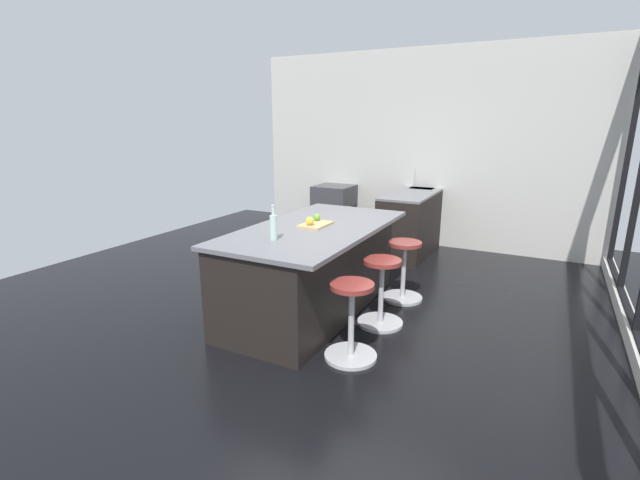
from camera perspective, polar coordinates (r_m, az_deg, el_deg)
The scene contains 12 objects.
ground_plane at distance 4.64m, azimuth 1.24°, elevation -9.31°, with size 8.20×8.20×0.00m, color black.
interior_partition_left at distance 7.21m, azimuth 12.68°, elevation 11.26°, with size 0.12×5.35×2.97m.
sink_cabinet at distance 6.99m, azimuth 12.35°, elevation 2.68°, with size 2.12×0.60×1.19m.
oven_range at distance 7.47m, azimuth 1.84°, elevation 3.63°, with size 0.60×0.61×0.88m.
kitchen_island at distance 4.56m, azimuth -1.09°, elevation -3.63°, with size 2.26×1.16×0.90m.
stool_by_window at distance 4.96m, azimuth 10.64°, elevation -4.10°, with size 0.44×0.44×0.66m.
stool_middle at distance 4.32m, azimuth 7.83°, elevation -6.89°, with size 0.44×0.44×0.66m.
stool_near_camera at distance 3.71m, azimuth 4.02°, elevation -10.60°, with size 0.44×0.44×0.66m.
cutting_board at distance 4.45m, azimuth -0.55°, elevation 2.02°, with size 0.36×0.24×0.02m, color tan.
apple_green at distance 4.58m, azimuth -0.40°, elevation 2.96°, with size 0.07×0.07×0.07m, color #609E2D.
apple_yellow at distance 4.37m, azimuth -1.32°, elevation 2.46°, with size 0.08×0.08×0.08m, color gold.
water_bottle at distance 3.90m, azimuth -5.97°, elevation 1.76°, with size 0.06×0.06×0.31m.
Camera 1 is at (3.80, 1.86, 1.91)m, focal length 24.97 mm.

